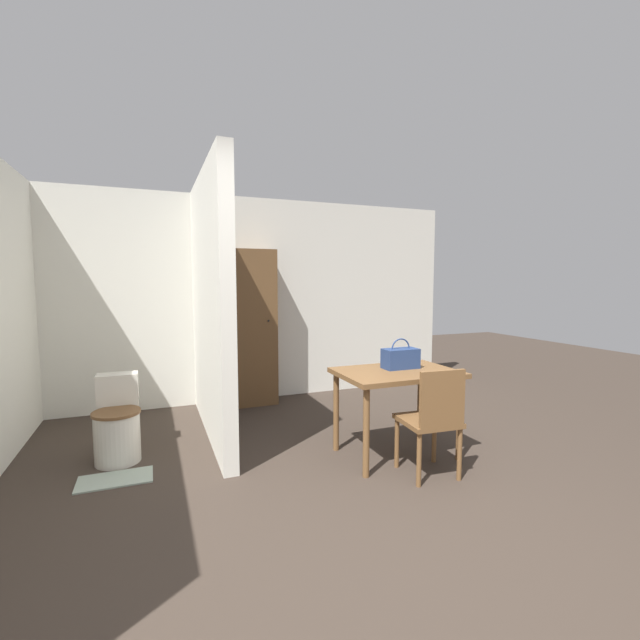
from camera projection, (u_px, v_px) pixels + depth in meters
name	position (u px, v px, depth m)	size (l,w,h in m)	color
ground_plane	(408.00, 583.00, 2.11)	(16.00, 16.00, 0.00)	#382D26
wall_back	(248.00, 300.00, 5.34)	(5.49, 0.12, 2.50)	silver
partition_wall	(210.00, 306.00, 4.09)	(0.12, 2.09, 2.50)	silver
dining_table	(397.00, 382.00, 3.61)	(0.99, 0.68, 0.73)	brown
wooden_chair	(433.00, 418.00, 3.20)	(0.43, 0.43, 0.85)	brown
toilet	(117.00, 425.00, 3.55)	(0.37, 0.52, 0.69)	silver
handbag	(400.00, 358.00, 3.69)	(0.31, 0.16, 0.26)	navy
wooden_cabinet	(253.00, 328.00, 5.13)	(0.53, 0.37, 1.85)	brown
bath_mat	(115.00, 479.00, 3.20)	(0.52, 0.29, 0.01)	#99A899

